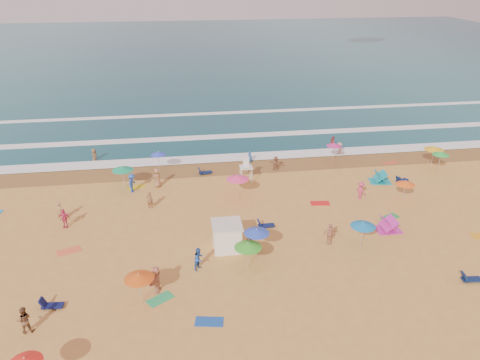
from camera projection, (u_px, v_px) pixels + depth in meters
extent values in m
plane|color=gold|center=(215.00, 230.00, 37.71)|extent=(220.00, 220.00, 0.00)
cube|color=#0C4756|center=(182.00, 53.00, 113.15)|extent=(220.00, 140.00, 0.18)
plane|color=olive|center=(203.00, 169.00, 48.93)|extent=(220.00, 220.00, 0.00)
cube|color=white|center=(202.00, 159.00, 51.14)|extent=(200.00, 2.20, 0.05)
cube|color=white|center=(198.00, 138.00, 57.42)|extent=(200.00, 1.60, 0.05)
cube|color=white|center=(193.00, 114.00, 66.40)|extent=(200.00, 1.20, 0.05)
cube|color=white|center=(227.00, 237.00, 34.87)|extent=(2.00, 2.00, 2.00)
cube|color=silver|center=(227.00, 225.00, 34.42)|extent=(2.20, 2.20, 0.12)
imported|color=black|center=(253.00, 243.00, 35.07)|extent=(1.10, 1.82, 0.90)
cone|color=green|center=(441.00, 153.00, 46.71)|extent=(1.65, 1.65, 0.35)
cone|color=blue|center=(158.00, 153.00, 47.16)|extent=(1.56, 1.56, 0.35)
cone|color=#FF387D|center=(238.00, 177.00, 42.10)|extent=(2.03, 2.03, 0.35)
cone|color=green|center=(248.00, 245.00, 32.15)|extent=(1.91, 1.91, 0.35)
cone|color=yellow|center=(434.00, 148.00, 48.48)|extent=(1.99, 1.99, 0.35)
cone|color=#13A16A|center=(122.00, 168.00, 43.78)|extent=(1.98, 1.98, 0.35)
cone|color=#C42B81|center=(334.00, 144.00, 49.93)|extent=(1.60, 1.60, 0.35)
cone|color=#FF6115|center=(406.00, 183.00, 41.14)|extent=(1.66, 1.66, 0.35)
cone|color=#1678BB|center=(363.00, 224.00, 34.72)|extent=(1.86, 1.86, 0.35)
cone|color=#DE5612|center=(139.00, 276.00, 28.68)|extent=(1.86, 1.86, 0.35)
cone|color=blue|center=(257.00, 231.00, 33.11)|extent=(1.83, 1.83, 0.35)
cube|color=#0E1348|center=(53.00, 306.00, 29.09)|extent=(1.34, 0.66, 0.34)
cube|color=#0F184B|center=(266.00, 226.00, 38.01)|extent=(1.32, 0.61, 0.34)
cube|color=#0E1E48|center=(472.00, 279.00, 31.52)|extent=(1.34, 0.67, 0.34)
cube|color=#0F1E4D|center=(402.00, 180.00, 45.91)|extent=(1.42, 1.02, 0.34)
cube|color=#0E1C47|center=(206.00, 172.00, 47.70)|extent=(1.38, 0.78, 0.34)
cube|color=#2BAC61|center=(160.00, 299.00, 29.91)|extent=(1.90, 1.64, 0.03)
cube|color=yellow|center=(136.00, 187.00, 44.87)|extent=(1.90, 1.51, 0.03)
cube|color=#ED6137|center=(69.00, 251.00, 34.92)|extent=(1.89, 1.38, 0.03)
cube|color=red|center=(320.00, 203.00, 41.88)|extent=(1.78, 1.03, 0.03)
cube|color=#1A4BA6|center=(209.00, 322.00, 28.01)|extent=(1.83, 1.15, 0.03)
cube|color=green|center=(390.00, 217.00, 39.54)|extent=(1.91, 1.53, 0.03)
cube|color=#C14D2D|center=(391.00, 163.00, 50.42)|extent=(1.82, 1.13, 0.03)
imported|color=#22559F|center=(250.00, 158.00, 50.36)|extent=(0.67, 0.66, 1.56)
imported|color=#B42D31|center=(333.00, 143.00, 54.53)|extent=(0.78, 0.89, 1.55)
imported|color=blue|center=(132.00, 183.00, 43.63)|extent=(0.98, 1.32, 1.83)
imported|color=#A2704A|center=(157.00, 178.00, 44.63)|extent=(1.02, 1.10, 1.89)
imported|color=#E29976|center=(156.00, 279.00, 30.27)|extent=(0.93, 1.83, 1.88)
imported|color=#AC824F|center=(60.00, 212.00, 38.80)|extent=(0.71, 0.67, 1.63)
imported|color=tan|center=(339.00, 150.00, 52.36)|extent=(1.01, 1.25, 1.68)
imported|color=brown|center=(94.00, 156.00, 50.72)|extent=(0.77, 0.94, 1.66)
imported|color=#2657B2|center=(199.00, 259.00, 32.56)|extent=(1.01, 1.03, 1.68)
imported|color=#D13464|center=(361.00, 190.00, 42.43)|extent=(0.98, 1.21, 1.63)
imported|color=tan|center=(330.00, 234.00, 35.51)|extent=(1.05, 0.51, 1.74)
imported|color=brown|center=(24.00, 320.00, 26.91)|extent=(0.94, 0.78, 1.74)
imported|color=brown|center=(150.00, 200.00, 40.81)|extent=(0.65, 0.53, 1.55)
imported|color=#A0674A|center=(276.00, 163.00, 48.34)|extent=(1.49, 0.91, 1.54)
imported|color=#D63563|center=(64.00, 218.00, 37.75)|extent=(1.05, 0.64, 1.66)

